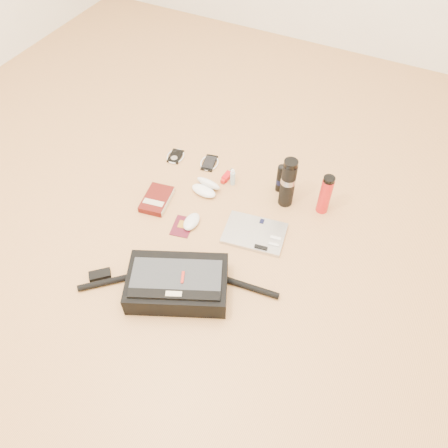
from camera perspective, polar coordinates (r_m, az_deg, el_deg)
The scene contains 14 objects.
ground at distance 2.05m, azimuth -2.33°, elevation -2.58°, with size 4.00×4.00×0.00m, color tan.
messenger_bag at distance 1.87m, azimuth -6.17°, elevation -7.70°, with size 0.80×0.41×0.12m.
laptop at distance 2.08m, azimuth 4.03°, elevation -1.22°, with size 0.31×0.24×0.03m.
book at distance 2.23m, azimuth -8.74°, elevation 3.18°, with size 0.15×0.21×0.04m.
passport at distance 2.12m, azimuth -5.46°, elevation -0.30°, with size 0.11×0.14×0.01m.
mouse at distance 2.11m, azimuth -4.26°, elevation 0.32°, with size 0.07×0.12×0.04m.
sunglasses_case at distance 2.25m, azimuth -2.37°, elevation 4.83°, with size 0.15×0.13×0.08m.
ipod at distance 2.47m, azimuth -6.35°, elevation 8.79°, with size 0.11×0.12×0.01m.
phone at distance 2.42m, azimuth -1.92°, elevation 7.99°, with size 0.12×0.13×0.01m.
inhaler at distance 2.33m, azimuth 0.44°, elevation 6.30°, with size 0.04×0.11×0.03m.
spray_bottle at distance 2.28m, azimuth 1.15°, elevation 6.07°, with size 0.03×0.03×0.10m.
aerosol_can at distance 2.24m, azimuth 7.37°, elevation 5.98°, with size 0.05×0.05×0.17m.
thermos_black at distance 2.14m, azimuth 8.35°, elevation 5.36°, with size 0.09×0.09×0.28m.
thermos_red at distance 2.16m, azimuth 13.09°, elevation 3.76°, with size 0.06×0.06×0.22m.
Camera 1 is at (0.62, -1.06, 1.64)m, focal length 35.00 mm.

